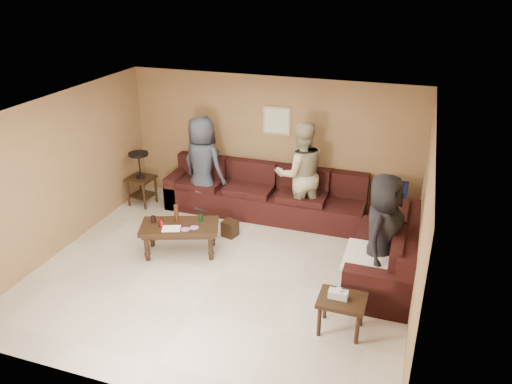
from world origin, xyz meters
TOP-DOWN VIEW (x-y plane):
  - room at (0.00, 0.00)m, footprint 5.60×5.50m
  - sectional_sofa at (0.81, 1.52)m, footprint 4.65×2.90m
  - coffee_table at (-0.85, 0.29)m, footprint 1.36×0.99m
  - end_table_left at (-2.37, 1.71)m, footprint 0.51×0.51m
  - side_table_right at (1.92, -0.78)m, footprint 0.59×0.49m
  - waste_bin at (-0.30, 1.07)m, footprint 0.28×0.28m
  - wall_art at (0.10, 2.48)m, footprint 0.52×0.04m
  - person_left at (-1.13, 1.87)m, footprint 1.03×0.82m
  - person_middle at (0.71, 1.93)m, footprint 1.15×1.07m
  - person_right at (2.26, 0.34)m, footprint 0.75×0.97m

SIDE VIEW (x-z plane):
  - waste_bin at x=-0.30m, z-range 0.00..0.28m
  - sectional_sofa at x=0.81m, z-range -0.16..0.81m
  - side_table_right at x=1.92m, z-range 0.10..0.74m
  - coffee_table at x=-0.85m, z-range 0.04..0.83m
  - end_table_left at x=-2.37m, z-range 0.02..1.09m
  - person_right at x=2.26m, z-range 0.00..1.75m
  - person_left at x=-1.13m, z-range 0.00..1.83m
  - person_middle at x=0.71m, z-range 0.00..1.90m
  - room at x=0.00m, z-range 0.41..2.91m
  - wall_art at x=0.10m, z-range 1.44..1.96m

